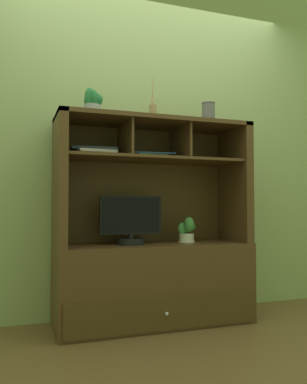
{
  "coord_description": "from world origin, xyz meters",
  "views": [
    {
      "loc": [
        -0.97,
        -2.74,
        0.84
      ],
      "look_at": [
        0.0,
        0.0,
        0.94
      ],
      "focal_mm": 37.53,
      "sensor_mm": 36.0,
      "label": 1
    }
  ],
  "objects_px": {
    "tv_monitor": "(131,223)",
    "magazine_stack_centre": "(93,152)",
    "potted_orchid": "(187,231)",
    "magazine_stack_left": "(150,156)",
    "potted_succulent": "(92,103)",
    "diffuser_bottle": "(153,113)",
    "ceramic_vase": "(208,114)",
    "media_console": "(153,259)"
  },
  "relations": [
    {
      "from": "potted_orchid",
      "to": "magazine_stack_left",
      "type": "bearing_deg",
      "value": 174.92
    },
    {
      "from": "media_console",
      "to": "tv_monitor",
      "type": "bearing_deg",
      "value": -171.46
    },
    {
      "from": "potted_succulent",
      "to": "ceramic_vase",
      "type": "relative_size",
      "value": 1.05
    },
    {
      "from": "tv_monitor",
      "to": "magazine_stack_centre",
      "type": "bearing_deg",
      "value": 169.18
    },
    {
      "from": "ceramic_vase",
      "to": "magazine_stack_centre",
      "type": "bearing_deg",
      "value": 178.87
    },
    {
      "from": "potted_orchid",
      "to": "media_console",
      "type": "bearing_deg",
      "value": 179.58
    },
    {
      "from": "potted_orchid",
      "to": "magazine_stack_centre",
      "type": "xyz_separation_m",
      "value": [
        -0.7,
        0.02,
        0.56
      ]
    },
    {
      "from": "media_console",
      "to": "ceramic_vase",
      "type": "height_order",
      "value": "ceramic_vase"
    },
    {
      "from": "media_console",
      "to": "magazine_stack_centre",
      "type": "xyz_separation_m",
      "value": [
        -0.43,
        0.02,
        0.76
      ]
    },
    {
      "from": "diffuser_bottle",
      "to": "ceramic_vase",
      "type": "bearing_deg",
      "value": -0.45
    },
    {
      "from": "tv_monitor",
      "to": "magazine_stack_left",
      "type": "height_order",
      "value": "magazine_stack_left"
    },
    {
      "from": "tv_monitor",
      "to": "media_console",
      "type": "bearing_deg",
      "value": 8.54
    },
    {
      "from": "magazine_stack_left",
      "to": "diffuser_bottle",
      "type": "relative_size",
      "value": 1.08
    },
    {
      "from": "magazine_stack_centre",
      "to": "diffuser_bottle",
      "type": "xyz_separation_m",
      "value": [
        0.43,
        -0.01,
        0.31
      ]
    },
    {
      "from": "magazine_stack_left",
      "to": "potted_succulent",
      "type": "bearing_deg",
      "value": -173.23
    },
    {
      "from": "potted_orchid",
      "to": "ceramic_vase",
      "type": "bearing_deg",
      "value": 2.29
    },
    {
      "from": "media_console",
      "to": "potted_orchid",
      "type": "height_order",
      "value": "media_console"
    },
    {
      "from": "magazine_stack_centre",
      "to": "potted_succulent",
      "type": "xyz_separation_m",
      "value": [
        -0.02,
        -0.05,
        0.33
      ]
    },
    {
      "from": "potted_succulent",
      "to": "potted_orchid",
      "type": "bearing_deg",
      "value": 2.14
    },
    {
      "from": "magazine_stack_left",
      "to": "magazine_stack_centre",
      "type": "relative_size",
      "value": 1.07
    },
    {
      "from": "tv_monitor",
      "to": "magazine_stack_centre",
      "type": "height_order",
      "value": "magazine_stack_centre"
    },
    {
      "from": "tv_monitor",
      "to": "potted_orchid",
      "type": "xyz_separation_m",
      "value": [
        0.45,
        0.02,
        -0.07
      ]
    },
    {
      "from": "tv_monitor",
      "to": "potted_succulent",
      "type": "xyz_separation_m",
      "value": [
        -0.28,
        -0.0,
        0.82
      ]
    },
    {
      "from": "potted_succulent",
      "to": "media_console",
      "type": "bearing_deg",
      "value": 3.65
    },
    {
      "from": "tv_monitor",
      "to": "magazine_stack_left",
      "type": "bearing_deg",
      "value": 17.14
    },
    {
      "from": "diffuser_bottle",
      "to": "magazine_stack_centre",
      "type": "bearing_deg",
      "value": 178.15
    },
    {
      "from": "media_console",
      "to": "potted_succulent",
      "type": "relative_size",
      "value": 7.72
    },
    {
      "from": "magazine_stack_centre",
      "to": "ceramic_vase",
      "type": "relative_size",
      "value": 1.8
    },
    {
      "from": "media_console",
      "to": "magazine_stack_centre",
      "type": "distance_m",
      "value": 0.88
    },
    {
      "from": "diffuser_bottle",
      "to": "magazine_stack_left",
      "type": "bearing_deg",
      "value": 136.36
    },
    {
      "from": "tv_monitor",
      "to": "diffuser_bottle",
      "type": "xyz_separation_m",
      "value": [
        0.18,
        0.04,
        0.8
      ]
    },
    {
      "from": "tv_monitor",
      "to": "magazine_stack_left",
      "type": "distance_m",
      "value": 0.51
    },
    {
      "from": "magazine_stack_left",
      "to": "potted_orchid",
      "type": "bearing_deg",
      "value": -5.08
    },
    {
      "from": "potted_succulent",
      "to": "ceramic_vase",
      "type": "distance_m",
      "value": 0.91
    },
    {
      "from": "potted_succulent",
      "to": "tv_monitor",
      "type": "bearing_deg",
      "value": 0.53
    },
    {
      "from": "magazine_stack_left",
      "to": "ceramic_vase",
      "type": "bearing_deg",
      "value": -2.17
    },
    {
      "from": "potted_succulent",
      "to": "ceramic_vase",
      "type": "xyz_separation_m",
      "value": [
        0.91,
        0.03,
        0.01
      ]
    },
    {
      "from": "magazine_stack_left",
      "to": "tv_monitor",
      "type": "bearing_deg",
      "value": -162.86
    },
    {
      "from": "magazine_stack_left",
      "to": "ceramic_vase",
      "type": "height_order",
      "value": "ceramic_vase"
    },
    {
      "from": "potted_succulent",
      "to": "ceramic_vase",
      "type": "height_order",
      "value": "potted_succulent"
    },
    {
      "from": "tv_monitor",
      "to": "magazine_stack_centre",
      "type": "xyz_separation_m",
      "value": [
        -0.26,
        0.05,
        0.49
      ]
    },
    {
      "from": "magazine_stack_centre",
      "to": "ceramic_vase",
      "type": "xyz_separation_m",
      "value": [
        0.89,
        -0.02,
        0.34
      ]
    }
  ]
}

